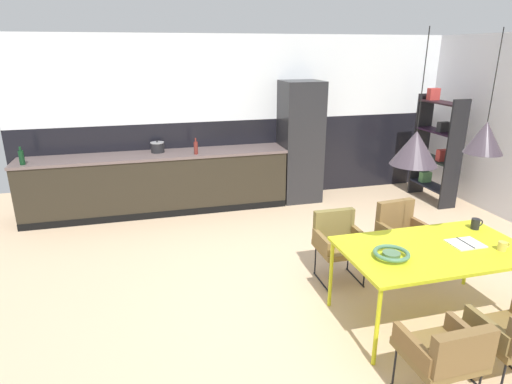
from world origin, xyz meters
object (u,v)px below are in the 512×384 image
(dining_table, at_px, (434,252))
(fruit_bowl, at_px, (391,254))
(open_shelf_unit, at_px, (437,146))
(refrigerator_column, at_px, (300,142))
(bottle_wine_green, at_px, (22,157))
(pendant_lamp_over_table_near, at_px, (415,148))
(mug_white_ceramic, at_px, (476,224))
(armchair_corner_seat, at_px, (400,229))
(armchair_by_stool, at_px, (338,238))
(bottle_oil_tall, at_px, (196,148))
(pendant_lamp_over_table_far, at_px, (485,137))
(armchair_head_of_table, at_px, (447,352))
(cooking_pot, at_px, (158,147))
(open_book, at_px, (465,244))
(mug_tall_blue, at_px, (503,246))

(dining_table, relative_size, fruit_bowl, 5.41)
(fruit_bowl, height_order, open_shelf_unit, open_shelf_unit)
(refrigerator_column, xyz_separation_m, bottle_wine_green, (-4.05, -0.18, 0.05))
(open_shelf_unit, height_order, pendant_lamp_over_table_near, pendant_lamp_over_table_near)
(fruit_bowl, relative_size, mug_white_ceramic, 2.40)
(armchair_corner_seat, xyz_separation_m, pendant_lamp_over_table_near, (-0.60, -0.92, 1.15))
(armchair_by_stool, distance_m, bottle_oil_tall, 2.73)
(mug_white_ceramic, xyz_separation_m, open_shelf_unit, (1.47, 2.59, 0.13))
(armchair_corner_seat, relative_size, pendant_lamp_over_table_far, 0.80)
(dining_table, height_order, mug_white_ceramic, mug_white_ceramic)
(armchair_corner_seat, distance_m, fruit_bowl, 1.26)
(armchair_head_of_table, distance_m, bottle_wine_green, 5.51)
(armchair_head_of_table, distance_m, bottle_oil_tall, 4.43)
(open_shelf_unit, bearing_deg, pendant_lamp_over_table_far, -32.04)
(refrigerator_column, relative_size, armchair_head_of_table, 2.68)
(fruit_bowl, bearing_deg, pendant_lamp_over_table_near, 23.29)
(dining_table, bearing_deg, bottle_oil_tall, 116.92)
(armchair_head_of_table, bearing_deg, pendant_lamp_over_table_far, 45.64)
(dining_table, height_order, armchair_head_of_table, dining_table)
(cooking_pot, bearing_deg, refrigerator_column, -2.31)
(armchair_by_stool, distance_m, armchair_corner_seat, 0.76)
(fruit_bowl, xyz_separation_m, open_book, (0.80, 0.06, -0.03))
(bottle_oil_tall, bearing_deg, open_book, -58.93)
(dining_table, xyz_separation_m, open_book, (0.32, -0.00, 0.05))
(armchair_corner_seat, xyz_separation_m, open_book, (0.05, -0.92, 0.23))
(open_book, relative_size, pendant_lamp_over_table_far, 0.29)
(mug_white_ceramic, height_order, bottle_oil_tall, bottle_oil_tall)
(refrigerator_column, relative_size, mug_white_ceramic, 15.22)
(mug_white_ceramic, bearing_deg, armchair_by_stool, 150.22)
(open_book, bearing_deg, mug_white_ceramic, 38.91)
(bottle_oil_tall, height_order, pendant_lamp_over_table_far, pendant_lamp_over_table_far)
(armchair_head_of_table, bearing_deg, refrigerator_column, 81.61)
(cooking_pot, height_order, open_shelf_unit, open_shelf_unit)
(fruit_bowl, distance_m, open_shelf_unit, 3.92)
(refrigerator_column, bearing_deg, mug_tall_blue, -82.04)
(cooking_pot, bearing_deg, open_book, -54.64)
(refrigerator_column, relative_size, armchair_corner_seat, 2.43)
(dining_table, height_order, cooking_pot, cooking_pot)
(armchair_by_stool, bearing_deg, pendant_lamp_over_table_far, 131.96)
(armchair_by_stool, bearing_deg, bottle_oil_tall, -63.25)
(pendant_lamp_over_table_near, bearing_deg, refrigerator_column, 84.24)
(pendant_lamp_over_table_near, bearing_deg, mug_tall_blue, -12.21)
(dining_table, distance_m, cooking_pot, 4.23)
(armchair_head_of_table, bearing_deg, open_shelf_unit, 53.94)
(mug_tall_blue, relative_size, pendant_lamp_over_table_far, 0.12)
(open_book, distance_m, bottle_wine_green, 5.47)
(armchair_corner_seat, height_order, armchair_head_of_table, armchair_corner_seat)
(mug_tall_blue, bearing_deg, cooking_pot, 126.25)
(mug_tall_blue, xyz_separation_m, bottle_wine_green, (-4.57, 3.50, 0.25))
(mug_tall_blue, height_order, open_shelf_unit, open_shelf_unit)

